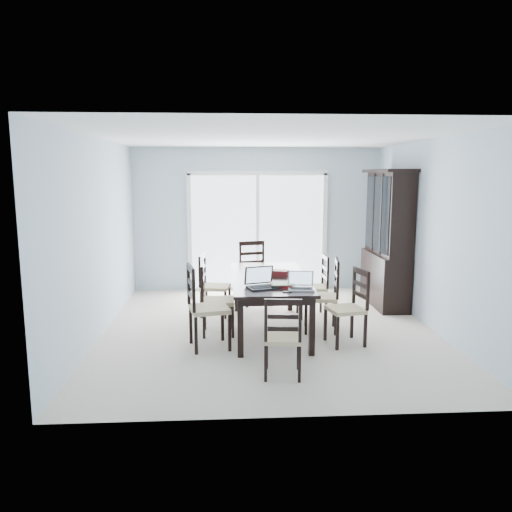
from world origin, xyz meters
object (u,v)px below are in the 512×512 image
object	(u,v)px
chair_right_near	(353,299)
laptop_dark	(263,283)
game_box	(277,273)
hot_tub	(230,258)
chair_right_mid	(328,287)
laptop_silver	(301,285)
chair_left_mid	(211,291)
chair_right_far	(318,279)
chair_left_near	(201,298)
chair_end_far	(253,265)
china_hutch	(387,240)
chair_end_near	(283,329)
chair_left_far	(209,278)
dining_table	(269,282)
cell_phone	(287,292)

from	to	relation	value
chair_right_near	laptop_dark	xyz separation A→B (m)	(-1.13, -0.09, 0.23)
game_box	hot_tub	distance (m)	3.44
chair_right_near	chair_right_mid	distance (m)	0.57
laptop_silver	game_box	size ratio (longest dim) A/B	1.10
chair_left_mid	chair_right_far	size ratio (longest dim) A/B	1.03
chair_right_near	laptop_dark	world-z (taller)	chair_right_near
chair_left_near	laptop_dark	xyz separation A→B (m)	(0.76, -0.02, 0.18)
chair_left_near	laptop_silver	world-z (taller)	chair_left_near
chair_right_far	chair_end_far	xyz separation A→B (m)	(-0.92, 0.89, 0.05)
china_hutch	game_box	size ratio (longest dim) A/B	7.27
chair_left_near	chair_end_far	distance (m)	2.33
chair_right_far	chair_end_near	distance (m)	2.43
chair_right_mid	chair_right_far	size ratio (longest dim) A/B	1.07
chair_left_far	laptop_silver	size ratio (longest dim) A/B	3.24
chair_right_near	laptop_silver	distance (m)	0.74
chair_left_far	chair_right_mid	world-z (taller)	chair_right_mid
chair_end_near	laptop_dark	size ratio (longest dim) A/B	2.38
dining_table	game_box	xyz separation A→B (m)	(0.11, 0.07, 0.11)
chair_left_near	chair_right_far	world-z (taller)	chair_left_near
chair_left_near	chair_right_far	distance (m)	2.13
chair_left_near	chair_right_far	xyz separation A→B (m)	(1.68, 1.31, -0.07)
chair_right_near	chair_right_far	distance (m)	1.26
chair_end_near	cell_phone	size ratio (longest dim) A/B	9.84
chair_end_far	laptop_dark	bearing A→B (deg)	76.45
dining_table	chair_left_far	world-z (taller)	chair_left_far
laptop_dark	laptop_silver	size ratio (longest dim) A/B	1.29
china_hutch	chair_left_near	size ratio (longest dim) A/B	1.83
chair_end_far	game_box	size ratio (longest dim) A/B	3.90
dining_table	game_box	distance (m)	0.18
chair_end_far	cell_phone	world-z (taller)	chair_end_far
chair_right_near	game_box	xyz separation A→B (m)	(-0.89, 0.67, 0.21)
chair_end_far	chair_left_mid	bearing A→B (deg)	54.83
cell_phone	game_box	xyz separation A→B (m)	(-0.02, 0.99, 0.03)
laptop_dark	game_box	xyz separation A→B (m)	(0.24, 0.76, -0.02)
chair_left_near	chair_right_mid	bearing A→B (deg)	96.76
dining_table	laptop_dark	world-z (taller)	laptop_dark
cell_phone	chair_end_far	bearing A→B (deg)	93.38
china_hutch	chair_right_far	distance (m)	1.46
chair_right_near	chair_end_far	size ratio (longest dim) A/B	0.93
chair_right_mid	game_box	size ratio (longest dim) A/B	3.80
chair_right_near	hot_tub	distance (m)	4.31
china_hutch	chair_left_near	distance (m)	3.51
game_box	chair_left_near	bearing A→B (deg)	-143.72
dining_table	china_hutch	bearing A→B (deg)	31.71
china_hutch	chair_right_far	bearing A→B (deg)	-153.84
chair_left_near	chair_end_far	bearing A→B (deg)	148.27
chair_left_far	chair_right_mid	size ratio (longest dim) A/B	0.94
chair_left_far	game_box	xyz separation A→B (m)	(0.95, -0.73, 0.22)
laptop_silver	game_box	distance (m)	0.89
chair_right_mid	china_hutch	bearing A→B (deg)	-34.44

